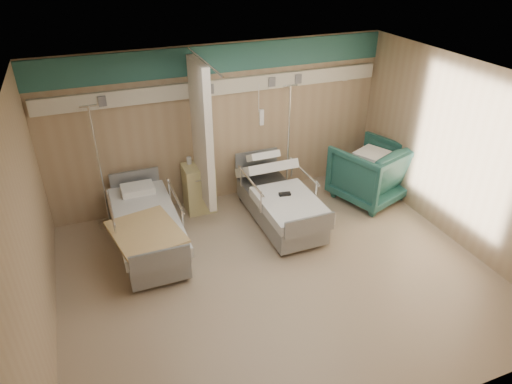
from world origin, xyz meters
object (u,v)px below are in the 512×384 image
(iv_stand_left, at_px, (106,203))
(iv_stand_right, at_px, (287,174))
(bedside_cabinet, at_px, (199,188))
(bed_right, at_px, (279,205))
(bed_left, at_px, (149,233))
(visitor_armchair, at_px, (370,172))

(iv_stand_left, bearing_deg, iv_stand_right, -2.98)
(bedside_cabinet, distance_m, iv_stand_left, 1.57)
(bedside_cabinet, distance_m, iv_stand_right, 1.65)
(bedside_cabinet, relative_size, iv_stand_right, 0.40)
(iv_stand_left, bearing_deg, bed_right, -19.28)
(iv_stand_right, relative_size, iv_stand_left, 1.00)
(iv_stand_right, bearing_deg, bedside_cabinet, 175.92)
(bed_right, relative_size, bed_left, 1.00)
(bed_left, distance_m, visitor_armchair, 4.06)
(bedside_cabinet, relative_size, iv_stand_left, 0.40)
(visitor_armchair, height_order, iv_stand_right, iv_stand_right)
(visitor_armchair, bearing_deg, bed_left, -16.97)
(visitor_armchair, bearing_deg, iv_stand_left, -28.99)
(bed_right, xyz_separation_m, bed_left, (-2.20, 0.00, 0.00))
(bed_right, height_order, bedside_cabinet, bedside_cabinet)
(bed_left, distance_m, bedside_cabinet, 1.39)
(bedside_cabinet, xyz_separation_m, iv_stand_right, (1.65, -0.12, 0.01))
(iv_stand_right, bearing_deg, bed_left, -163.84)
(iv_stand_right, bearing_deg, visitor_armchair, -25.70)
(bed_left, xyz_separation_m, bedside_cabinet, (1.05, 0.90, 0.11))
(bed_left, xyz_separation_m, iv_stand_left, (-0.52, 0.95, 0.12))
(bed_right, relative_size, bedside_cabinet, 2.54)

